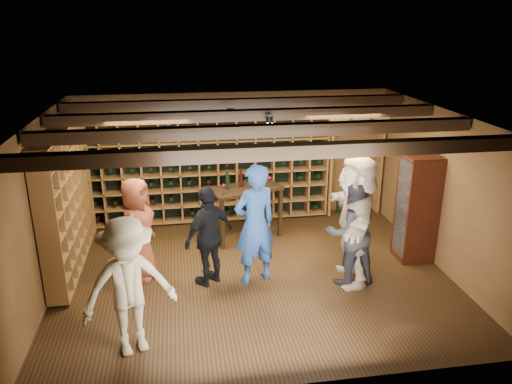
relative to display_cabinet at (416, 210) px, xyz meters
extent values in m
plane|color=#331F0E|center=(-2.71, -0.20, -0.86)|extent=(6.00, 6.00, 0.00)
plane|color=brown|center=(-2.71, 2.30, 0.39)|extent=(6.00, 0.00, 6.00)
plane|color=brown|center=(-2.71, -2.70, 0.39)|extent=(6.00, 0.00, 6.00)
plane|color=brown|center=(-5.71, -0.20, 0.39)|extent=(0.00, 5.00, 5.00)
plane|color=brown|center=(0.29, -0.20, 0.39)|extent=(0.00, 5.00, 5.00)
plane|color=black|center=(-2.71, -0.20, 1.64)|extent=(6.00, 6.00, 0.00)
cube|color=black|center=(-2.71, -1.80, 1.56)|extent=(5.90, 0.18, 0.16)
cube|color=black|center=(-2.71, -0.70, 1.56)|extent=(5.90, 0.18, 0.16)
cube|color=black|center=(-2.71, 0.40, 1.56)|extent=(5.90, 0.18, 0.16)
cube|color=black|center=(-2.71, 1.50, 1.56)|extent=(5.90, 0.18, 0.16)
cylinder|color=black|center=(-3.91, -0.20, 1.53)|extent=(0.10, 0.10, 0.10)
cylinder|color=black|center=(-2.41, 0.20, 1.53)|extent=(0.10, 0.10, 0.10)
cylinder|color=black|center=(-1.31, -0.50, 1.53)|extent=(0.10, 0.10, 0.10)
cylinder|color=black|center=(-2.91, 1.00, 1.53)|extent=(0.10, 0.10, 0.10)
cube|color=brown|center=(-3.24, 2.13, 0.29)|extent=(4.65, 0.30, 2.20)
cube|color=black|center=(-3.24, 2.13, 0.29)|extent=(4.56, 0.02, 2.16)
cube|color=brown|center=(-5.54, 0.62, 0.29)|extent=(0.30, 2.65, 2.20)
cube|color=black|center=(-5.54, 0.62, 0.29)|extent=(0.29, 0.02, 2.16)
cube|color=brown|center=(-0.31, 2.12, 0.99)|extent=(1.15, 0.32, 0.04)
cube|color=brown|center=(0.21, 2.12, 0.07)|extent=(0.05, 0.28, 1.85)
cube|color=brown|center=(-0.83, 2.12, 0.07)|extent=(0.05, 0.28, 1.85)
cube|color=tan|center=(-0.71, 2.12, 1.11)|extent=(0.40, 0.30, 0.20)
cube|color=tan|center=(-0.26, 2.12, 1.11)|extent=(0.40, 0.30, 0.20)
cube|color=tan|center=(0.09, 2.12, 1.11)|extent=(0.40, 0.30, 0.20)
cube|color=#39140B|center=(0.01, 0.00, -0.81)|extent=(0.55, 0.50, 0.10)
cube|color=#39140B|center=(0.01, 0.00, 0.04)|extent=(0.55, 0.50, 1.70)
cube|color=white|center=(-0.25, 0.00, 0.04)|extent=(0.01, 0.46, 1.60)
cube|color=#39140B|center=(0.01, 0.00, 0.04)|extent=(0.50, 0.44, 0.02)
sphere|color=#59260C|center=(-0.01, 0.00, 0.14)|extent=(0.18, 0.18, 0.18)
imported|color=navy|center=(-2.72, -0.34, 0.07)|extent=(0.79, 0.65, 1.86)
imported|color=black|center=(-1.32, -0.60, -0.03)|extent=(0.88, 0.72, 1.65)
imported|color=maroon|center=(-4.46, 0.04, -0.05)|extent=(0.71, 0.90, 1.61)
imported|color=black|center=(-3.40, -0.30, -0.08)|extent=(0.94, 0.86, 1.54)
imported|color=#998E69|center=(-4.43, -1.79, 0.01)|extent=(1.27, 0.99, 1.74)
imported|color=tan|center=(-1.25, -0.56, 0.13)|extent=(0.91, 1.91, 1.98)
cube|color=black|center=(-2.65, 1.28, 0.08)|extent=(1.41, 1.02, 0.05)
cube|color=black|center=(-3.11, 0.83, -0.40)|extent=(0.08, 0.08, 0.91)
cube|color=black|center=(-2.01, 1.23, -0.40)|extent=(0.08, 0.08, 0.91)
cube|color=black|center=(-3.29, 1.33, -0.40)|extent=(0.08, 0.08, 0.91)
cube|color=black|center=(-2.19, 1.72, -0.40)|extent=(0.08, 0.08, 0.91)
cylinder|color=black|center=(-2.96, 1.22, 0.24)|extent=(0.07, 0.07, 0.28)
cylinder|color=black|center=(-2.72, 1.31, 0.24)|extent=(0.07, 0.07, 0.28)
cylinder|color=black|center=(-2.42, 1.42, 0.24)|extent=(0.07, 0.07, 0.28)
camera|label=1|loc=(-3.77, -7.05, 2.99)|focal=35.00mm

